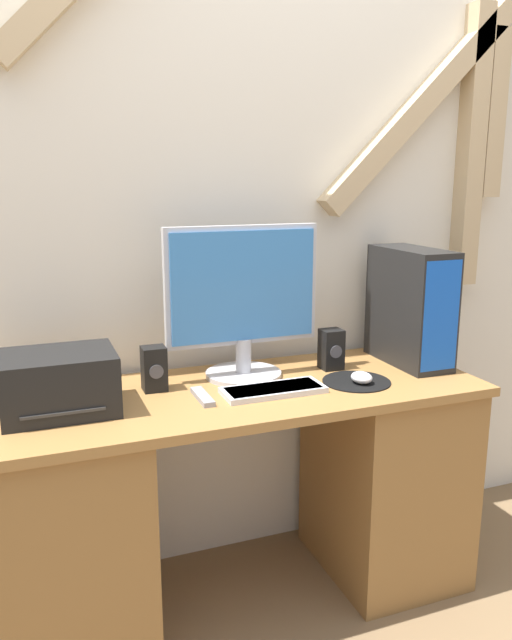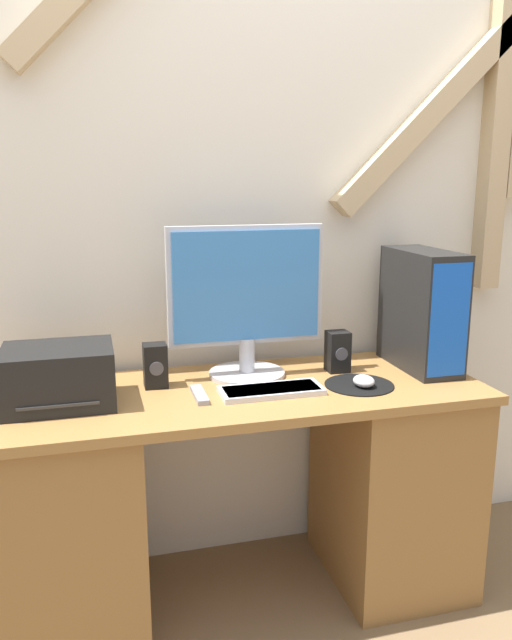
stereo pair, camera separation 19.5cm
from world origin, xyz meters
The scene contains 11 objects.
wall_back centered at (0.02, 0.63, 1.36)m, with size 6.40×0.13×2.70m.
desk centered at (0.00, 0.29, 0.39)m, with size 1.56×0.57×0.76m.
monitor centered at (0.05, 0.41, 1.03)m, with size 0.52×0.26×0.51m.
keyboard centered at (0.08, 0.21, 0.77)m, with size 0.32×0.13×0.02m.
mousepad centered at (0.38, 0.21, 0.76)m, with size 0.22×0.22×0.00m.
mouse centered at (0.38, 0.19, 0.78)m, with size 0.07×0.08×0.04m.
computer_tower centered at (0.66, 0.34, 0.97)m, with size 0.16×0.35×0.41m.
printer centered at (-0.55, 0.29, 0.84)m, with size 0.32×0.25×0.17m.
speaker_left centered at (-0.26, 0.38, 0.83)m, with size 0.07×0.07×0.14m.
speaker_right centered at (0.37, 0.38, 0.83)m, with size 0.07×0.07×0.14m.
remote_control centered at (-0.14, 0.24, 0.77)m, with size 0.04×0.16×0.02m.
Camera 1 is at (-0.63, -1.49, 1.42)m, focal length 35.00 mm.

